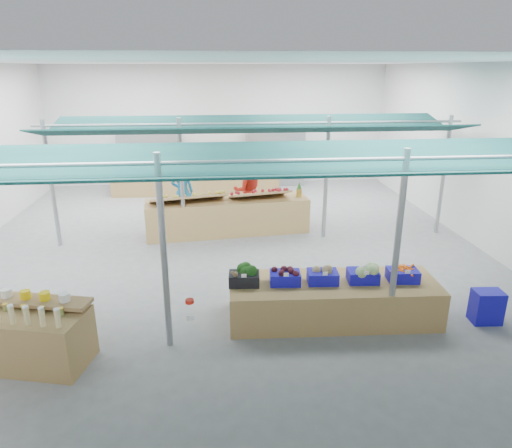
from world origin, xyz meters
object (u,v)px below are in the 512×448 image
at_px(bottle_shelf, 26,335).
at_px(crate_stack, 487,307).
at_px(vendor_left, 183,192).
at_px(vendor_right, 248,190).
at_px(veg_counter, 333,300).
at_px(fruit_counter, 228,216).

height_order(bottle_shelf, crate_stack, bottle_shelf).
bearing_deg(vendor_left, vendor_right, 173.89).
xyz_separation_m(veg_counter, vendor_left, (-2.82, 5.58, 0.49)).
xyz_separation_m(veg_counter, fruit_counter, (-1.62, 4.48, 0.10)).
height_order(bottle_shelf, veg_counter, bottle_shelf).
height_order(crate_stack, vendor_left, vendor_left).
height_order(bottle_shelf, vendor_left, vendor_left).
bearing_deg(fruit_counter, vendor_left, 131.38).
bearing_deg(bottle_shelf, crate_stack, 16.74).
relative_size(bottle_shelf, vendor_left, 1.18).
distance_m(crate_stack, vendor_right, 6.95).
bearing_deg(fruit_counter, bottle_shelf, -126.68).
xyz_separation_m(bottle_shelf, vendor_left, (1.90, 6.35, 0.39)).
bearing_deg(vendor_right, veg_counter, 94.21).
bearing_deg(vendor_right, crate_stack, 114.78).
bearing_deg(vendor_right, bottle_shelf, 53.66).
relative_size(bottle_shelf, vendor_right, 1.18).
relative_size(bottle_shelf, veg_counter, 0.56).
distance_m(fruit_counter, vendor_left, 1.67).
distance_m(bottle_shelf, vendor_left, 6.64).
xyz_separation_m(crate_stack, vendor_left, (-5.36, 5.95, 0.54)).
bearing_deg(fruit_counter, vendor_right, 55.28).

